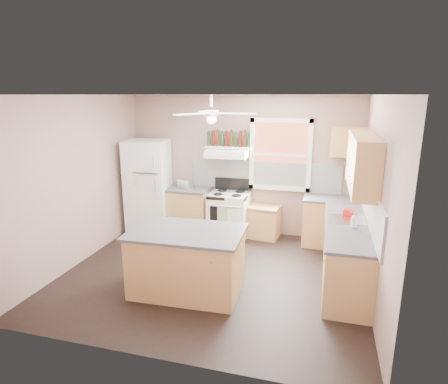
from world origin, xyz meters
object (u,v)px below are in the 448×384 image
(stove, at_px, (229,215))
(cart, at_px, (262,222))
(refrigerator, at_px, (149,187))
(island, at_px, (187,262))
(toaster, at_px, (185,184))

(stove, xyz_separation_m, cart, (0.64, 0.09, -0.12))
(refrigerator, xyz_separation_m, island, (1.60, -2.10, -0.49))
(toaster, distance_m, cart, 1.69)
(toaster, height_order, stove, toaster)
(stove, height_order, cart, stove)
(cart, relative_size, island, 0.43)
(refrigerator, xyz_separation_m, toaster, (0.73, 0.14, 0.07))
(refrigerator, relative_size, cart, 2.95)
(cart, xyz_separation_m, island, (-0.67, -2.31, 0.12))
(stove, bearing_deg, refrigerator, -173.09)
(toaster, xyz_separation_m, island, (0.87, -2.24, -0.56))
(toaster, xyz_separation_m, stove, (0.90, -0.01, -0.56))
(stove, relative_size, cart, 1.37)
(toaster, relative_size, island, 0.19)
(stove, bearing_deg, cart, 9.89)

